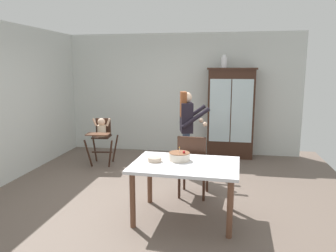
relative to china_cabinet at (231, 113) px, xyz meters
name	(u,v)px	position (x,y,z in m)	size (l,w,h in m)	color
ground_plane	(157,193)	(-1.13, -2.37, -0.98)	(6.24, 6.24, 0.00)	#66564C
wall_back	(181,94)	(-1.13, 0.26, 0.37)	(5.32, 0.06, 2.70)	silver
wall_left	(0,104)	(-3.76, -2.37, 0.37)	(0.06, 5.32, 2.70)	silver
china_cabinet	(231,113)	(0.00, 0.00, 0.00)	(1.03, 0.48, 1.94)	#382116
ceramic_vase	(224,62)	(-0.17, 0.00, 1.08)	(0.13, 0.13, 0.27)	white
high_chair_with_toddler	(102,133)	(-2.55, -1.03, -0.32)	(0.64, 0.73, 0.95)	#382116
adult_person	(187,123)	(-0.78, -1.46, -0.01)	(0.59, 0.57, 1.53)	#3D4C6B
dining_table	(185,171)	(-0.60, -3.13, -0.33)	(1.39, 1.01, 0.74)	silver
birthday_cake	(179,156)	(-0.69, -3.00, -0.18)	(0.28, 0.28, 0.19)	beige
serving_bowl	(155,159)	(-1.00, -3.10, -0.21)	(0.18, 0.18, 0.06)	#C6AD93
dining_chair_far_side	(193,162)	(-0.57, -2.43, -0.42)	(0.47, 0.47, 0.96)	#382116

